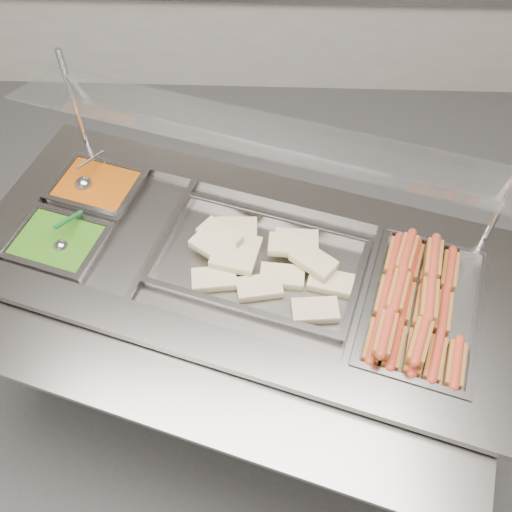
{
  "coord_description": "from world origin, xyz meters",
  "views": [
    {
      "loc": [
        0.12,
        -0.58,
        2.26
      ],
      "look_at": [
        0.08,
        0.49,
        0.84
      ],
      "focal_mm": 40.0,
      "sensor_mm": 36.0,
      "label": 1
    }
  ],
  "objects_px": {
    "serving_spoon": "(63,242)",
    "pan_hotdogs": "(421,312)",
    "steam_counter": "(244,323)",
    "sneeze_guard": "(263,135)",
    "ladle": "(85,183)",
    "pan_wraps": "(259,265)"
  },
  "relations": [
    {
      "from": "pan_wraps",
      "to": "serving_spoon",
      "type": "bearing_deg",
      "value": 175.85
    },
    {
      "from": "sneeze_guard",
      "to": "ladle",
      "type": "relative_size",
      "value": 8.49
    },
    {
      "from": "steam_counter",
      "to": "ladle",
      "type": "distance_m",
      "value": 0.76
    },
    {
      "from": "sneeze_guard",
      "to": "pan_wraps",
      "type": "xyz_separation_m",
      "value": [
        -0.0,
        -0.21,
        -0.36
      ]
    },
    {
      "from": "serving_spoon",
      "to": "steam_counter",
      "type": "bearing_deg",
      "value": -2.98
    },
    {
      "from": "sneeze_guard",
      "to": "pan_wraps",
      "type": "height_order",
      "value": "sneeze_guard"
    },
    {
      "from": "steam_counter",
      "to": "pan_hotdogs",
      "type": "height_order",
      "value": "pan_hotdogs"
    },
    {
      "from": "pan_wraps",
      "to": "pan_hotdogs",
      "type": "bearing_deg",
      "value": -16.67
    },
    {
      "from": "pan_hotdogs",
      "to": "ladle",
      "type": "relative_size",
      "value": 3.18
    },
    {
      "from": "sneeze_guard",
      "to": "pan_hotdogs",
      "type": "bearing_deg",
      "value": -35.95
    },
    {
      "from": "steam_counter",
      "to": "pan_hotdogs",
      "type": "bearing_deg",
      "value": -16.67
    },
    {
      "from": "steam_counter",
      "to": "serving_spoon",
      "type": "relative_size",
      "value": 11.4
    },
    {
      "from": "pan_hotdogs",
      "to": "sneeze_guard",
      "type": "bearing_deg",
      "value": 144.05
    },
    {
      "from": "sneeze_guard",
      "to": "steam_counter",
      "type": "bearing_deg",
      "value": -106.67
    },
    {
      "from": "steam_counter",
      "to": "serving_spoon",
      "type": "bearing_deg",
      "value": 177.02
    },
    {
      "from": "steam_counter",
      "to": "sneeze_guard",
      "type": "relative_size",
      "value": 1.23
    },
    {
      "from": "ladle",
      "to": "pan_wraps",
      "type": "bearing_deg",
      "value": -26.62
    },
    {
      "from": "sneeze_guard",
      "to": "pan_hotdogs",
      "type": "distance_m",
      "value": 0.71
    },
    {
      "from": "pan_wraps",
      "to": "serving_spoon",
      "type": "distance_m",
      "value": 0.63
    },
    {
      "from": "steam_counter",
      "to": "serving_spoon",
      "type": "xyz_separation_m",
      "value": [
        -0.58,
        0.03,
        0.42
      ]
    },
    {
      "from": "serving_spoon",
      "to": "pan_hotdogs",
      "type": "bearing_deg",
      "value": -9.78
    },
    {
      "from": "sneeze_guard",
      "to": "pan_hotdogs",
      "type": "relative_size",
      "value": 2.67
    }
  ]
}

